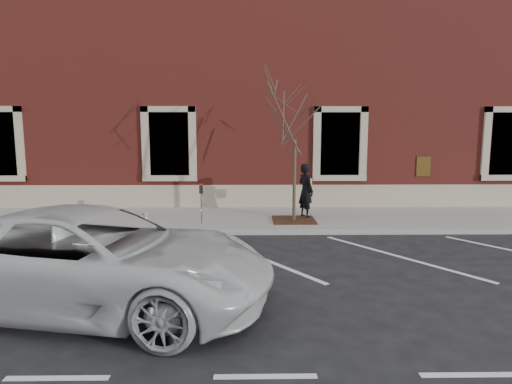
{
  "coord_description": "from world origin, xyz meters",
  "views": [
    {
      "loc": [
        -0.17,
        -11.6,
        2.81
      ],
      "look_at": [
        0.0,
        0.6,
        1.1
      ],
      "focal_mm": 30.0,
      "sensor_mm": 36.0,
      "label": 1
    }
  ],
  "objects_px": {
    "man": "(306,191)",
    "sapling": "(295,117)",
    "white_truck": "(93,259)",
    "parking_meter": "(201,196)"
  },
  "relations": [
    {
      "from": "parking_meter",
      "to": "sapling",
      "type": "xyz_separation_m",
      "value": [
        2.75,
        0.39,
        2.3
      ]
    },
    {
      "from": "man",
      "to": "white_truck",
      "type": "bearing_deg",
      "value": 116.74
    },
    {
      "from": "man",
      "to": "white_truck",
      "type": "xyz_separation_m",
      "value": [
        -4.25,
        -6.53,
        -0.2
      ]
    },
    {
      "from": "sapling",
      "to": "white_truck",
      "type": "xyz_separation_m",
      "value": [
        -3.85,
        -6.09,
        -2.46
      ]
    },
    {
      "from": "sapling",
      "to": "white_truck",
      "type": "distance_m",
      "value": 7.61
    },
    {
      "from": "parking_meter",
      "to": "white_truck",
      "type": "relative_size",
      "value": 0.2
    },
    {
      "from": "man",
      "to": "parking_meter",
      "type": "relative_size",
      "value": 1.45
    },
    {
      "from": "man",
      "to": "sapling",
      "type": "distance_m",
      "value": 2.34
    },
    {
      "from": "man",
      "to": "sapling",
      "type": "xyz_separation_m",
      "value": [
        -0.41,
        -0.44,
        2.26
      ]
    },
    {
      "from": "man",
      "to": "white_truck",
      "type": "distance_m",
      "value": 7.8
    }
  ]
}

